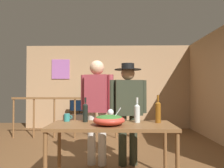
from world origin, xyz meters
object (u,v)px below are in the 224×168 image
object	(u,v)px
stair_railing	(94,112)
person_standing_right	(128,104)
mug_teal	(67,117)
salad_bowl	(109,120)
framed_picture	(61,69)
serving_table	(112,130)
wine_bottle_clear	(137,112)
wine_bottle_amber	(158,111)
flat_screen_tv	(79,106)
tv_console	(80,122)
person_standing_left	(97,103)
wine_bottle_dark	(85,112)
wine_glass	(111,113)

from	to	relation	value
stair_railing	person_standing_right	world-z (taller)	person_standing_right
mug_teal	salad_bowl	bearing A→B (deg)	-27.91
framed_picture	mug_teal	distance (m)	3.88
serving_table	wine_bottle_clear	bearing A→B (deg)	23.02
framed_picture	wine_bottle_amber	size ratio (longest dim) A/B	1.64
framed_picture	flat_screen_tv	world-z (taller)	framed_picture
wine_bottle_clear	person_standing_right	xyz separation A→B (m)	(-0.10, 0.53, 0.08)
stair_railing	wine_bottle_clear	world-z (taller)	wine_bottle_clear
person_standing_right	wine_bottle_clear	bearing A→B (deg)	87.91
serving_table	wine_bottle_amber	size ratio (longest dim) A/B	4.27
mug_teal	wine_bottle_amber	bearing A→B (deg)	-4.96
tv_console	wine_bottle_clear	distance (m)	3.71
stair_railing	person_standing_left	size ratio (longest dim) A/B	1.89
tv_console	person_standing_left	size ratio (longest dim) A/B	0.54
stair_railing	flat_screen_tv	xyz separation A→B (m)	(-0.53, 0.99, 0.06)
serving_table	person_standing_left	bearing A→B (deg)	110.43
flat_screen_tv	framed_picture	bearing A→B (deg)	153.69
flat_screen_tv	mug_teal	bearing A→B (deg)	-83.18
tv_console	person_standing_left	bearing A→B (deg)	-74.88
serving_table	person_standing_left	distance (m)	0.78
tv_console	serving_table	size ratio (longest dim) A/B	0.56
salad_bowl	wine_bottle_dark	world-z (taller)	wine_bottle_dark
serving_table	wine_bottle_amber	bearing A→B (deg)	11.28
tv_console	wine_glass	xyz separation A→B (m)	(1.00, -3.28, 0.65)
flat_screen_tv	wine_bottle_amber	size ratio (longest dim) A/B	1.53
wine_glass	mug_teal	distance (m)	0.62
flat_screen_tv	wine_glass	distance (m)	3.40
stair_railing	tv_console	world-z (taller)	stair_railing
framed_picture	salad_bowl	distance (m)	4.36
salad_bowl	wine_bottle_amber	distance (m)	0.69
wine_bottle_amber	person_standing_right	distance (m)	0.67
person_standing_right	flat_screen_tv	bearing A→B (deg)	-78.11
wine_bottle_amber	person_standing_right	xyz separation A→B (m)	(-0.37, 0.55, 0.06)
salad_bowl	wine_bottle_clear	distance (m)	0.45
salad_bowl	wine_bottle_amber	bearing A→B (deg)	17.79
stair_railing	wine_bottle_clear	distance (m)	2.53
wine_bottle_clear	stair_railing	bearing A→B (deg)	109.59
tv_console	wine_bottle_dark	bearing A→B (deg)	-78.91
tv_console	flat_screen_tv	xyz separation A→B (m)	(0.00, -0.03, 0.49)
serving_table	wine_glass	distance (m)	0.32
mug_teal	wine_glass	bearing A→B (deg)	2.29
flat_screen_tv	stair_railing	bearing A→B (deg)	-61.94
flat_screen_tv	person_standing_left	size ratio (longest dim) A/B	0.34
serving_table	person_standing_right	bearing A→B (deg)	69.57
framed_picture	person_standing_right	size ratio (longest dim) A/B	0.37
wine_bottle_dark	person_standing_left	world-z (taller)	person_standing_left
stair_railing	flat_screen_tv	world-z (taller)	stair_railing
framed_picture	wine_bottle_dark	size ratio (longest dim) A/B	1.81
framed_picture	stair_railing	bearing A→B (deg)	-48.06
stair_railing	person_standing_right	bearing A→B (deg)	-67.91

